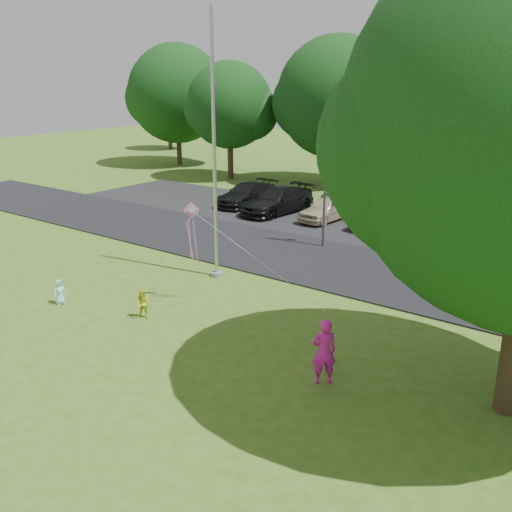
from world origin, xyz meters
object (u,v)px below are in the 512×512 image
Objects in this scene: flagpole at (215,172)px; kite at (194,225)px; street_lamp at (330,181)px; trash_can at (453,255)px; child_yellow at (143,304)px; woman at (324,352)px; child_blue at (60,292)px.

flagpole is 1.49× the size of kite.
street_lamp is 8.72m from kite.
trash_can is 13.25m from child_yellow.
kite is at bearing -62.84° from woman.
child_yellow is at bearing -80.43° from flagpole.
trash_can is (5.53, 0.96, -2.69)m from street_lamp.
flagpole is at bearing 74.45° from child_yellow.
woman is 10.13m from child_blue.
trash_can is at bearing 26.66° from kite.
flagpole is 5.58× the size of woman.
kite reaches higher than woman.
woman is at bearing -25.53° from child_yellow.
kite is (3.80, 2.89, 2.40)m from child_blue.
trash_can is at bearing -132.31° from woman.
street_lamp reaches higher than child_blue.
street_lamp is 0.77× the size of kite.
street_lamp is at bearing 60.79° from child_yellow.
street_lamp is at bearing -105.48° from woman.
child_yellow is (0.78, -4.61, -3.66)m from flagpole.
child_blue is at bearing -127.25° from trash_can.
flagpole is 7.10m from child_blue.
trash_can is 15.78m from child_blue.
child_yellow reaches higher than trash_can.
child_blue is at bearing -175.43° from kite.
flagpole is 10.66m from trash_can.
child_blue reaches higher than trash_can.
street_lamp is at bearing -10.35° from child_blue.
child_blue is (-2.48, -5.51, -3.71)m from flagpole.
flagpole is at bearing -15.46° from child_blue.
kite is (-5.75, -9.68, 2.42)m from trash_can.
child_blue is (-10.09, -0.85, -0.44)m from woman.
child_yellow is at bearing -118.37° from trash_can.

